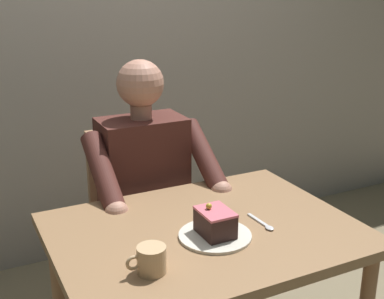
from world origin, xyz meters
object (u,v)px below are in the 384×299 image
dining_table (205,252)px  dessert_spoon (264,224)px  seated_person (150,201)px  coffee_cup (151,259)px  chair (137,216)px  cake_slice (215,222)px

dining_table → dessert_spoon: (-0.19, 0.07, 0.10)m
seated_person → dessert_spoon: bearing=108.4°
seated_person → coffee_cup: seated_person is taller
seated_person → dessert_spoon: 0.61m
dessert_spoon → dining_table: bearing=-20.5°
dining_table → chair: chair is taller
coffee_cup → dining_table: bearing=-147.2°
dining_table → coffee_cup: coffee_cup is taller
dining_table → dessert_spoon: size_ratio=7.05×
chair → dessert_spoon: (-0.19, 0.74, 0.25)m
chair → dessert_spoon: bearing=104.3°
chair → dessert_spoon: chair is taller
cake_slice → dessert_spoon: bearing=179.1°
chair → dessert_spoon: 0.80m
seated_person → coffee_cup: size_ratio=10.20×
dining_table → seated_person: size_ratio=0.82×
seated_person → chair: bearing=-90.0°
dining_table → coffee_cup: 0.34m
dessert_spoon → coffee_cup: bearing=12.4°
dining_table → cake_slice: 0.16m
coffee_cup → dessert_spoon: size_ratio=0.84×
dessert_spoon → seated_person: bearing=-71.6°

